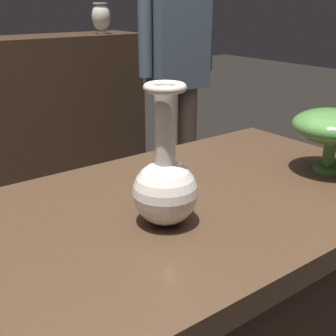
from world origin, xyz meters
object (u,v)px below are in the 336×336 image
Objects in this scene: vase_centerpiece at (165,183)px; vase_left_accent at (333,128)px; shelf_vase_far_right at (101,17)px; visitor_near_right at (177,61)px.

vase_centerpiece is 1.38× the size of vase_left_accent.
shelf_vase_far_right reaches higher than vase_centerpiece.
vase_centerpiece is 2.45m from shelf_vase_far_right.
vase_centerpiece is 0.18× the size of visitor_near_right.
vase_left_accent is (0.50, -0.03, 0.03)m from vase_centerpiece.
visitor_near_right is at bearing 67.29° from vase_left_accent.
vase_left_accent is at bearing -3.26° from vase_centerpiece.
visitor_near_right reaches higher than shelf_vase_far_right.
vase_centerpiece is at bearing -116.68° from shelf_vase_far_right.
visitor_near_right is at bearing 50.89° from vase_centerpiece.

